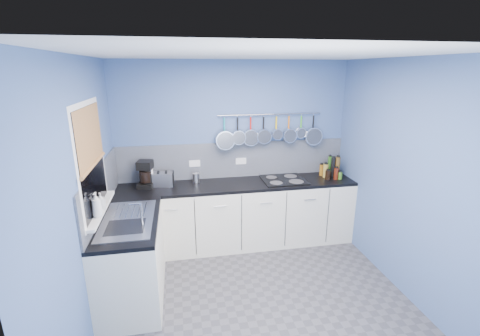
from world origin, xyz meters
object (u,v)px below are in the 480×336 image
object	(u,v)px
canister	(196,178)
soap_bottle_b	(101,201)
coffee_maker	(146,174)
paper_towel	(149,177)
soap_bottle_a	(96,205)
hob	(284,180)
toaster	(163,179)

from	to	relation	value
canister	soap_bottle_b	bearing A→B (deg)	-132.36
coffee_maker	canister	distance (m)	0.66
paper_towel	canister	world-z (taller)	paper_towel
soap_bottle_a	hob	distance (m)	2.47
soap_bottle_b	toaster	distance (m)	1.17
soap_bottle_a	coffee_maker	xyz separation A→B (m)	(0.34, 1.18, -0.10)
coffee_maker	toaster	world-z (taller)	coffee_maker
toaster	hob	distance (m)	1.64
coffee_maker	toaster	size ratio (longest dim) A/B	1.24
paper_towel	hob	distance (m)	1.81
soap_bottle_a	coffee_maker	world-z (taller)	soap_bottle_a
soap_bottle_b	paper_towel	world-z (taller)	soap_bottle_b
hob	canister	bearing A→B (deg)	173.92
soap_bottle_b	paper_towel	distance (m)	1.12
paper_towel	canister	distance (m)	0.61
coffee_maker	hob	distance (m)	1.85
soap_bottle_b	hob	bearing A→B (deg)	23.55
coffee_maker	soap_bottle_b	bearing A→B (deg)	-97.06
paper_towel	soap_bottle_a	bearing A→B (deg)	-107.26
soap_bottle_a	soap_bottle_b	distance (m)	0.17
toaster	soap_bottle_b	bearing A→B (deg)	-108.61
paper_towel	toaster	bearing A→B (deg)	-5.81
toaster	coffee_maker	bearing A→B (deg)	-166.50
soap_bottle_a	paper_towel	xyz separation A→B (m)	(0.38, 1.22, -0.15)
soap_bottle_b	paper_towel	size ratio (longest dim) A/B	0.71
toaster	paper_towel	bearing A→B (deg)	-176.49
soap_bottle_a	hob	bearing A→B (deg)	27.18
soap_bottle_a	paper_towel	world-z (taller)	soap_bottle_a
coffee_maker	canister	bearing A→B (deg)	16.91
coffee_maker	canister	world-z (taller)	coffee_maker
soap_bottle_a	soap_bottle_b	xyz separation A→B (m)	(0.00, 0.17, -0.03)
toaster	canister	distance (m)	0.44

